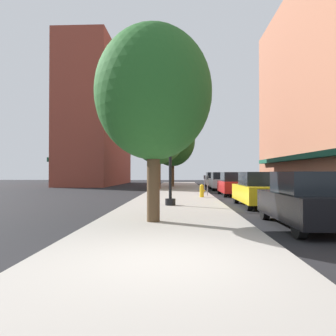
{
  "coord_description": "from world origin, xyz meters",
  "views": [
    {
      "loc": [
        0.32,
        -5.47,
        1.63
      ],
      "look_at": [
        -0.6,
        16.55,
        1.95
      ],
      "focal_mm": 33.69,
      "sensor_mm": 36.0,
      "label": 1
    }
  ],
  "objects_px": {
    "car_yellow": "(259,190)",
    "car_silver": "(220,181)",
    "parking_meter_far": "(207,183)",
    "fire_hydrant": "(202,191)",
    "tree_mid": "(172,140)",
    "tree_far": "(153,93)",
    "parking_meter_near": "(205,182)",
    "lamppost": "(170,139)",
    "car_white": "(214,180)",
    "tree_near": "(159,132)",
    "car_black": "(306,200)",
    "car_red": "(233,184)"
  },
  "relations": [
    {
      "from": "parking_meter_far",
      "to": "car_black",
      "type": "xyz_separation_m",
      "value": [
        1.95,
        -11.38,
        -0.14
      ]
    },
    {
      "from": "lamppost",
      "to": "parking_meter_near",
      "type": "distance_m",
      "value": 9.26
    },
    {
      "from": "car_black",
      "to": "car_silver",
      "type": "distance_m",
      "value": 20.33
    },
    {
      "from": "parking_meter_near",
      "to": "lamppost",
      "type": "bearing_deg",
      "value": -104.37
    },
    {
      "from": "tree_mid",
      "to": "car_yellow",
      "type": "height_order",
      "value": "tree_mid"
    },
    {
      "from": "parking_meter_far",
      "to": "car_black",
      "type": "relative_size",
      "value": 0.3
    },
    {
      "from": "tree_far",
      "to": "fire_hydrant",
      "type": "bearing_deg",
      "value": 77.63
    },
    {
      "from": "tree_mid",
      "to": "car_white",
      "type": "height_order",
      "value": "tree_mid"
    },
    {
      "from": "car_black",
      "to": "car_white",
      "type": "relative_size",
      "value": 1.0
    },
    {
      "from": "fire_hydrant",
      "to": "tree_far",
      "type": "xyz_separation_m",
      "value": [
        -2.13,
        -9.73,
        3.57
      ]
    },
    {
      "from": "lamppost",
      "to": "tree_near",
      "type": "bearing_deg",
      "value": 96.23
    },
    {
      "from": "car_black",
      "to": "car_red",
      "type": "distance_m",
      "value": 12.99
    },
    {
      "from": "car_yellow",
      "to": "car_black",
      "type": "bearing_deg",
      "value": -90.0
    },
    {
      "from": "car_red",
      "to": "fire_hydrant",
      "type": "bearing_deg",
      "value": -127.12
    },
    {
      "from": "fire_hydrant",
      "to": "tree_mid",
      "type": "relative_size",
      "value": 0.1
    },
    {
      "from": "fire_hydrant",
      "to": "tree_near",
      "type": "xyz_separation_m",
      "value": [
        -3.38,
        9.84,
        4.86
      ]
    },
    {
      "from": "tree_mid",
      "to": "fire_hydrant",
      "type": "bearing_deg",
      "value": -81.44
    },
    {
      "from": "lamppost",
      "to": "parking_meter_far",
      "type": "height_order",
      "value": "lamppost"
    },
    {
      "from": "car_silver",
      "to": "car_black",
      "type": "bearing_deg",
      "value": -89.38
    },
    {
      "from": "lamppost",
      "to": "parking_meter_far",
      "type": "relative_size",
      "value": 4.5
    },
    {
      "from": "lamppost",
      "to": "car_silver",
      "type": "height_order",
      "value": "lamppost"
    },
    {
      "from": "car_silver",
      "to": "car_white",
      "type": "distance_m",
      "value": 6.13
    },
    {
      "from": "parking_meter_near",
      "to": "parking_meter_far",
      "type": "distance_m",
      "value": 2.45
    },
    {
      "from": "lamppost",
      "to": "tree_far",
      "type": "xyz_separation_m",
      "value": [
        -0.36,
        -4.84,
        0.89
      ]
    },
    {
      "from": "lamppost",
      "to": "car_black",
      "type": "height_order",
      "value": "lamppost"
    },
    {
      "from": "tree_mid",
      "to": "tree_far",
      "type": "bearing_deg",
      "value": -89.79
    },
    {
      "from": "car_white",
      "to": "lamppost",
      "type": "bearing_deg",
      "value": -99.12
    },
    {
      "from": "fire_hydrant",
      "to": "tree_mid",
      "type": "xyz_separation_m",
      "value": [
        -2.22,
        14.77,
        4.62
      ]
    },
    {
      "from": "car_yellow",
      "to": "car_silver",
      "type": "xyz_separation_m",
      "value": [
        0.0,
        14.62,
        0.0
      ]
    },
    {
      "from": "tree_near",
      "to": "car_yellow",
      "type": "xyz_separation_m",
      "value": [
        5.79,
        -14.16,
        -4.57
      ]
    },
    {
      "from": "tree_near",
      "to": "car_black",
      "type": "height_order",
      "value": "tree_near"
    },
    {
      "from": "parking_meter_near",
      "to": "tree_near",
      "type": "bearing_deg",
      "value": 122.46
    },
    {
      "from": "car_black",
      "to": "car_yellow",
      "type": "xyz_separation_m",
      "value": [
        0.0,
        5.71,
        0.0
      ]
    },
    {
      "from": "car_yellow",
      "to": "car_white",
      "type": "bearing_deg",
      "value": 90.0
    },
    {
      "from": "tree_near",
      "to": "car_white",
      "type": "bearing_deg",
      "value": 48.72
    },
    {
      "from": "parking_meter_near",
      "to": "tree_far",
      "type": "height_order",
      "value": "tree_far"
    },
    {
      "from": "car_black",
      "to": "tree_mid",
      "type": "bearing_deg",
      "value": 98.52
    },
    {
      "from": "fire_hydrant",
      "to": "tree_mid",
      "type": "distance_m",
      "value": 15.64
    },
    {
      "from": "parking_meter_far",
      "to": "tree_mid",
      "type": "bearing_deg",
      "value": 101.29
    },
    {
      "from": "tree_near",
      "to": "car_yellow",
      "type": "bearing_deg",
      "value": -67.77
    },
    {
      "from": "lamppost",
      "to": "fire_hydrant",
      "type": "height_order",
      "value": "lamppost"
    },
    {
      "from": "fire_hydrant",
      "to": "lamppost",
      "type": "bearing_deg",
      "value": -109.93
    },
    {
      "from": "tree_far",
      "to": "car_white",
      "type": "relative_size",
      "value": 1.41
    },
    {
      "from": "tree_near",
      "to": "car_red",
      "type": "height_order",
      "value": "tree_near"
    },
    {
      "from": "car_black",
      "to": "lamppost",
      "type": "bearing_deg",
      "value": 127.08
    },
    {
      "from": "fire_hydrant",
      "to": "car_yellow",
      "type": "height_order",
      "value": "car_yellow"
    },
    {
      "from": "car_yellow",
      "to": "car_silver",
      "type": "relative_size",
      "value": 1.0
    },
    {
      "from": "parking_meter_far",
      "to": "fire_hydrant",
      "type": "bearing_deg",
      "value": -108.55
    },
    {
      "from": "tree_far",
      "to": "car_yellow",
      "type": "bearing_deg",
      "value": 50.01
    },
    {
      "from": "car_black",
      "to": "car_white",
      "type": "bearing_deg",
      "value": 87.95
    }
  ]
}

